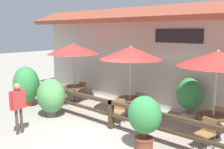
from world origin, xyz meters
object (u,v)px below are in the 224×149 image
dining_table_far (213,120)px  chair_far_streetside (206,132)px  potted_plant_tall_tropical (26,85)px  chair_near_streetside (62,95)px  chair_middle_streetside (118,110)px  chair_near_wallside (84,89)px  dining_table_middle (130,102)px  dining_table_near (74,90)px  chair_far_wallside (220,117)px  patio_umbrella_middle (131,53)px  potted_plant_broad_leaf (144,118)px  chair_middle_wallside (141,101)px  patio_umbrella_far (218,59)px  potted_plant_entrance_palm (51,96)px  patio_umbrella_near (73,49)px  potted_plant_small_flowering (189,95)px  pedestrian (18,102)px

dining_table_far → chair_far_streetside: chair_far_streetside is taller
potted_plant_tall_tropical → chair_far_streetside: bearing=8.0°
chair_near_streetside → chair_middle_streetside: (3.17, -0.02, 0.00)m
chair_near_streetside → potted_plant_tall_tropical: potted_plant_tall_tropical is taller
chair_near_wallside → dining_table_middle: size_ratio=0.88×
dining_table_near → chair_far_wallside: size_ratio=1.14×
patio_umbrella_middle → potted_plant_broad_leaf: bearing=-44.8°
dining_table_far → potted_plant_tall_tropical: potted_plant_tall_tropical is taller
dining_table_middle → chair_middle_wallside: size_ratio=1.14×
dining_table_middle → patio_umbrella_far: bearing=1.5°
patio_umbrella_far → chair_far_streetside: 2.08m
dining_table_middle → chair_far_wallside: (2.97, 0.81, -0.12)m
dining_table_middle → potted_plant_entrance_palm: potted_plant_entrance_palm is taller
chair_far_streetside → potted_plant_entrance_palm: size_ratio=0.58×
patio_umbrella_near → chair_middle_wallside: bearing=13.2°
potted_plant_small_flowering → potted_plant_tall_tropical: bearing=-154.2°
patio_umbrella_middle → chair_far_wallside: size_ratio=3.17×
potted_plant_tall_tropical → potted_plant_small_flowering: (5.99, 2.90, -0.01)m
patio_umbrella_near → dining_table_far: 6.37m
chair_near_wallside → pedestrian: (1.43, -4.13, 0.57)m
dining_table_near → chair_middle_wallside: bearing=13.2°
chair_far_wallside → potted_plant_tall_tropical: 7.66m
patio_umbrella_middle → chair_far_streetside: (3.06, -0.65, -1.94)m
potted_plant_entrance_palm → potted_plant_tall_tropical: potted_plant_tall_tropical is taller
patio_umbrella_near → dining_table_far: size_ratio=2.78×
patio_umbrella_middle → chair_far_wallside: (2.97, 0.81, -1.94)m
chair_near_wallside → patio_umbrella_far: (6.16, -0.58, 1.94)m
potted_plant_broad_leaf → chair_near_streetside: bearing=167.5°
chair_middle_streetside → potted_plant_small_flowering: bearing=34.5°
patio_umbrella_near → potted_plant_broad_leaf: bearing=-19.9°
chair_middle_streetside → potted_plant_broad_leaf: (1.78, -1.08, 0.42)m
patio_umbrella_near → chair_near_wallside: size_ratio=3.17×
chair_far_streetside → dining_table_near: bearing=-173.3°
potted_plant_broad_leaf → potted_plant_small_flowering: 3.01m
patio_umbrella_far → potted_plant_broad_leaf: 2.69m
patio_umbrella_far → chair_near_wallside: bearing=174.6°
dining_table_near → dining_table_far: bearing=0.9°
dining_table_near → chair_far_streetside: size_ratio=1.14×
potted_plant_entrance_palm → pedestrian: 1.75m
patio_umbrella_near → potted_plant_broad_leaf: size_ratio=1.80×
chair_near_streetside → potted_plant_small_flowering: 5.26m
patio_umbrella_near → chair_far_wallside: (6.07, 0.83, -1.94)m
patio_umbrella_near → potted_plant_tall_tropical: size_ratio=1.57×
patio_umbrella_middle → dining_table_middle: bearing=180.0°
patio_umbrella_far → potted_plant_entrance_palm: 5.87m
patio_umbrella_far → chair_middle_streetside: bearing=-165.1°
chair_near_streetside → dining_table_middle: bearing=15.9°
dining_table_far → potted_plant_entrance_palm: potted_plant_entrance_palm is taller
chair_far_streetside → potted_plant_tall_tropical: size_ratio=0.49×
dining_table_middle → chair_middle_wallside: 0.73m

